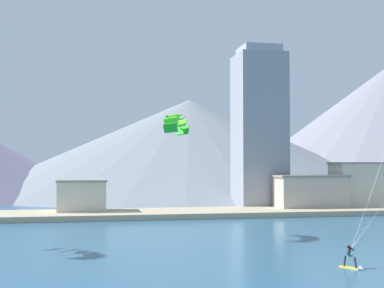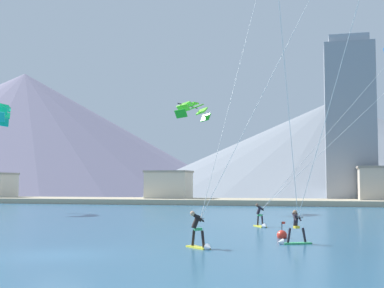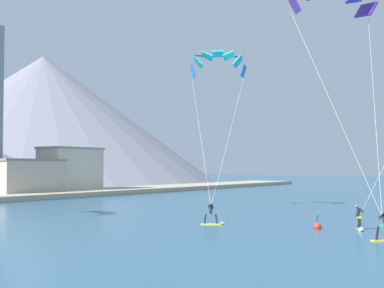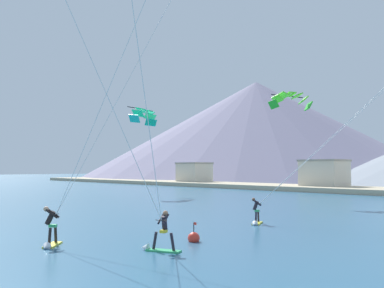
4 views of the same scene
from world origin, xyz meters
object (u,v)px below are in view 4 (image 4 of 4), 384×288
object	(u,v)px
kitesurfer_mid_center	(256,217)
parafoil_kite_distant_high_outer	(144,115)
kitesurfer_near_trail	(50,233)
kitesurfer_near_lead	(159,239)
parafoil_kite_distant_low_drift	(290,99)
race_marker_buoy	(194,238)

from	to	relation	value
kitesurfer_mid_center	parafoil_kite_distant_high_outer	xyz separation A→B (m)	(-28.05, 12.41, 9.85)
kitesurfer_near_trail	parafoil_kite_distant_high_outer	world-z (taller)	parafoil_kite_distant_high_outer
kitesurfer_near_lead	parafoil_kite_distant_low_drift	world-z (taller)	parafoil_kite_distant_low_drift
kitesurfer_mid_center	race_marker_buoy	xyz separation A→B (m)	(1.85, -6.94, -0.30)
kitesurfer_mid_center	parafoil_kite_distant_low_drift	world-z (taller)	parafoil_kite_distant_low_drift
kitesurfer_mid_center	race_marker_buoy	distance (m)	7.19
parafoil_kite_distant_high_outer	race_marker_buoy	xyz separation A→B (m)	(29.91, -19.35, -10.15)
parafoil_kite_distant_low_drift	kitesurfer_near_lead	bearing A→B (deg)	-66.88
kitesurfer_near_trail	race_marker_buoy	bearing A→B (deg)	58.08
kitesurfer_near_lead	kitesurfer_mid_center	bearing A→B (deg)	104.86
parafoil_kite_distant_low_drift	race_marker_buoy	world-z (taller)	parafoil_kite_distant_low_drift
kitesurfer_near_trail	kitesurfer_mid_center	size ratio (longest dim) A/B	1.04
kitesurfer_near_lead	kitesurfer_near_trail	distance (m)	4.93
kitesurfer_near_lead	parafoil_kite_distant_low_drift	xyz separation A→B (m)	(-11.26, 26.37, 10.03)
kitesurfer_near_trail	kitesurfer_near_lead	bearing A→B (deg)	34.77
kitesurfer_near_trail	parafoil_kite_distant_low_drift	xyz separation A→B (m)	(-7.21, 29.18, 9.97)
parafoil_kite_distant_low_drift	kitesurfer_mid_center	bearing A→B (deg)	-62.59
kitesurfer_near_trail	parafoil_kite_distant_low_drift	distance (m)	31.66
kitesurfer_near_lead	parafoil_kite_distant_high_outer	distance (m)	38.90
race_marker_buoy	kitesurfer_mid_center	bearing A→B (deg)	104.96
kitesurfer_mid_center	parafoil_kite_distant_high_outer	world-z (taller)	parafoil_kite_distant_high_outer
parafoil_kite_distant_high_outer	kitesurfer_mid_center	bearing A→B (deg)	-23.87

